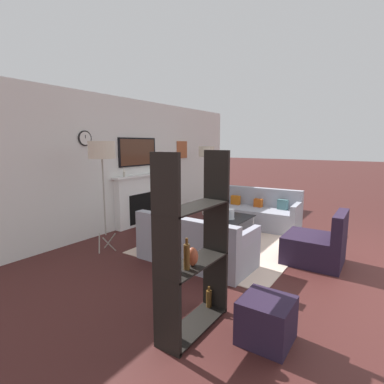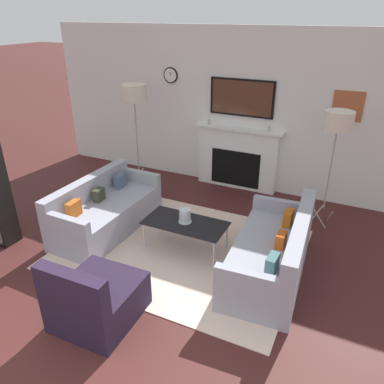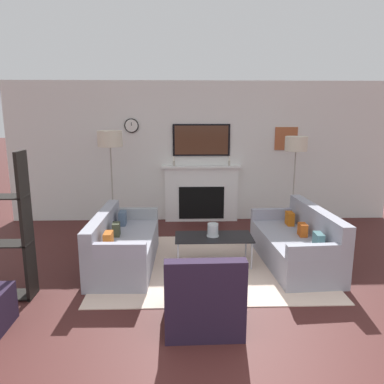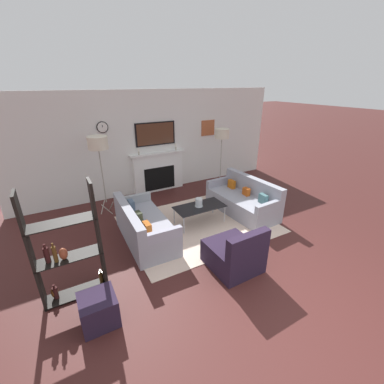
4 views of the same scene
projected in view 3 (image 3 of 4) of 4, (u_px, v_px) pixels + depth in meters
name	position (u px, v px, depth m)	size (l,w,h in m)	color
fireplace_wall	(201.00, 158.00, 7.31)	(7.47, 0.28, 2.70)	silver
area_rug	(210.00, 264.00, 5.31)	(3.07, 2.42, 0.01)	beige
couch_left	(123.00, 246.00, 5.21)	(0.82, 1.74, 0.75)	#9798A4
couch_right	(297.00, 245.00, 5.29)	(0.91, 1.82, 0.80)	#9798A4
armchair	(203.00, 300.00, 3.77)	(0.77, 0.83, 0.81)	#251A2F
coffee_table	(214.00, 238.00, 5.27)	(1.08, 0.54, 0.41)	black
hurricane_candle	(213.00, 231.00, 5.26)	(0.17, 0.17, 0.18)	silver
floor_lamp_left	(110.00, 140.00, 6.39)	(0.42, 0.42, 1.82)	#9E998E
floor_lamp_right	(296.00, 145.00, 6.51)	(0.39, 0.39, 1.71)	#9E998E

